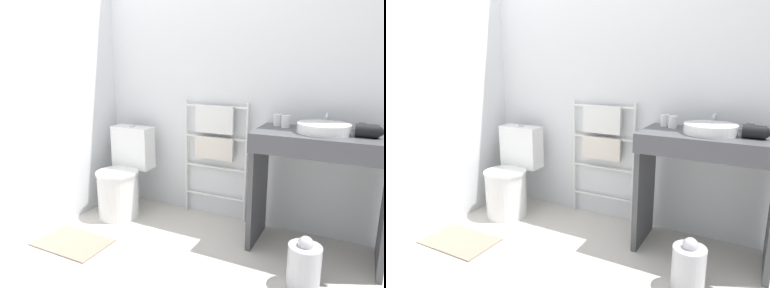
# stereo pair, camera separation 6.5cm
# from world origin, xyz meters

# --- Properties ---
(wall_back) EXTENTS (2.70, 0.12, 2.69)m
(wall_back) POSITION_xyz_m (0.00, 1.29, 1.35)
(wall_back) COLOR silver
(wall_back) RESTS_ON ground_plane
(wall_side) EXTENTS (0.12, 1.85, 2.69)m
(wall_side) POSITION_xyz_m (-1.29, 0.62, 1.35)
(wall_side) COLOR silver
(wall_side) RESTS_ON ground_plane
(toilet) EXTENTS (0.39, 0.52, 0.80)m
(toilet) POSITION_xyz_m (-0.90, 0.88, 0.33)
(toilet) COLOR white
(toilet) RESTS_ON ground_plane
(towel_radiator) EXTENTS (0.60, 0.06, 1.04)m
(towel_radiator) POSITION_xyz_m (-0.12, 1.18, 0.72)
(towel_radiator) COLOR white
(towel_radiator) RESTS_ON ground_plane
(vanity_counter) EXTENTS (0.91, 0.50, 0.90)m
(vanity_counter) POSITION_xyz_m (0.77, 0.95, 0.60)
(vanity_counter) COLOR #4C4C51
(vanity_counter) RESTS_ON ground_plane
(sink_basin) EXTENTS (0.35, 0.35, 0.07)m
(sink_basin) POSITION_xyz_m (0.78, 0.95, 0.94)
(sink_basin) COLOR white
(sink_basin) RESTS_ON vanity_counter
(faucet) EXTENTS (0.02, 0.10, 0.11)m
(faucet) POSITION_xyz_m (0.78, 1.14, 0.97)
(faucet) COLOR silver
(faucet) RESTS_ON vanity_counter
(cup_near_wall) EXTENTS (0.06, 0.06, 0.09)m
(cup_near_wall) POSITION_xyz_m (0.43, 1.10, 0.94)
(cup_near_wall) COLOR white
(cup_near_wall) RESTS_ON vanity_counter
(cup_near_edge) EXTENTS (0.06, 0.06, 0.09)m
(cup_near_edge) POSITION_xyz_m (0.50, 1.05, 0.94)
(cup_near_edge) COLOR white
(cup_near_edge) RESTS_ON vanity_counter
(hair_dryer) EXTENTS (0.18, 0.18, 0.09)m
(hair_dryer) POSITION_xyz_m (1.05, 0.94, 0.94)
(hair_dryer) COLOR black
(hair_dryer) RESTS_ON vanity_counter
(trash_bin) EXTENTS (0.20, 0.24, 0.34)m
(trash_bin) POSITION_xyz_m (0.78, 0.51, 0.15)
(trash_bin) COLOR silver
(trash_bin) RESTS_ON ground_plane
(bath_mat) EXTENTS (0.56, 0.36, 0.01)m
(bath_mat) POSITION_xyz_m (-0.90, 0.24, 0.01)
(bath_mat) COLOR gray
(bath_mat) RESTS_ON ground_plane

